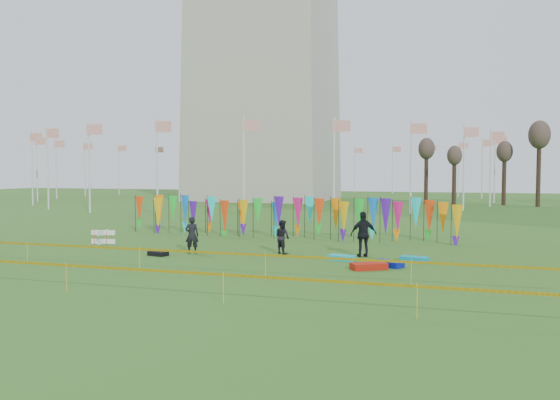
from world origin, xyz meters
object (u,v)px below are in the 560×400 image
(kite_bag_blue, at_px, (388,264))
(kite_bag_teal, at_px, (414,259))
(kite_bag_black, at_px, (158,253))
(kite_bag_red, at_px, (369,266))
(person_right, at_px, (364,234))
(kite_bag_turquoise, at_px, (342,258))
(box_kite, at_px, (103,237))
(person_left, at_px, (192,235))
(person_mid, at_px, (282,237))

(kite_bag_blue, height_order, kite_bag_teal, kite_bag_blue)
(kite_bag_teal, bearing_deg, kite_bag_black, -171.24)
(kite_bag_blue, bearing_deg, kite_bag_red, -127.93)
(kite_bag_blue, bearing_deg, kite_bag_teal, 59.23)
(person_right, distance_m, kite_bag_turquoise, 1.61)
(box_kite, height_order, person_left, person_left)
(kite_bag_turquoise, bearing_deg, kite_bag_blue, -25.39)
(kite_bag_turquoise, height_order, kite_bag_black, kite_bag_turquoise)
(person_left, bearing_deg, box_kite, -32.94)
(person_mid, bearing_deg, person_left, 49.48)
(box_kite, xyz_separation_m, kite_bag_blue, (14.43, -2.39, -0.24))
(person_left, bearing_deg, person_right, 171.72)
(person_left, distance_m, kite_bag_black, 1.68)
(person_left, xyz_separation_m, kite_bag_turquoise, (6.73, 0.10, -0.72))
(person_mid, relative_size, kite_bag_blue, 1.38)
(kite_bag_teal, bearing_deg, box_kite, 176.56)
(box_kite, relative_size, kite_bag_black, 0.86)
(person_left, distance_m, person_right, 7.56)
(person_left, relative_size, kite_bag_blue, 1.51)
(kite_bag_black, bearing_deg, person_mid, 23.39)
(box_kite, distance_m, person_right, 13.17)
(person_mid, relative_size, kite_bag_black, 1.81)
(box_kite, height_order, kite_bag_black, box_kite)
(box_kite, height_order, kite_bag_red, box_kite)
(person_mid, distance_m, kite_bag_teal, 5.80)
(person_right, xyz_separation_m, kite_bag_red, (0.63, -2.92, -0.85))
(person_mid, distance_m, kite_bag_blue, 5.29)
(kite_bag_blue, bearing_deg, box_kite, 170.59)
(person_mid, relative_size, kite_bag_turquoise, 1.42)
(person_left, bearing_deg, kite_bag_turquoise, 163.03)
(box_kite, relative_size, person_right, 0.36)
(person_right, bearing_deg, box_kite, -26.11)
(person_right, relative_size, kite_bag_black, 2.35)
(kite_bag_turquoise, height_order, kite_bag_red, kite_bag_red)
(kite_bag_red, bearing_deg, kite_bag_turquoise, 127.34)
(box_kite, distance_m, kite_bag_teal, 15.33)
(person_mid, bearing_deg, kite_bag_red, 179.67)
(kite_bag_black, bearing_deg, box_kite, 150.71)
(box_kite, xyz_separation_m, kite_bag_turquoise, (12.43, -1.44, -0.25))
(person_right, distance_m, kite_bag_teal, 2.40)
(person_left, relative_size, person_mid, 1.10)
(person_right, bearing_deg, person_mid, -22.86)
(box_kite, relative_size, kite_bag_blue, 0.65)
(person_left, relative_size, kite_bag_red, 1.25)
(box_kite, bearing_deg, kite_bag_teal, -3.44)
(kite_bag_teal, bearing_deg, person_left, -176.29)
(person_right, xyz_separation_m, kite_bag_black, (-8.57, -2.28, -0.88))
(box_kite, relative_size, kite_bag_red, 0.54)
(person_right, relative_size, kite_bag_blue, 1.78)
(person_left, height_order, kite_bag_red, person_left)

